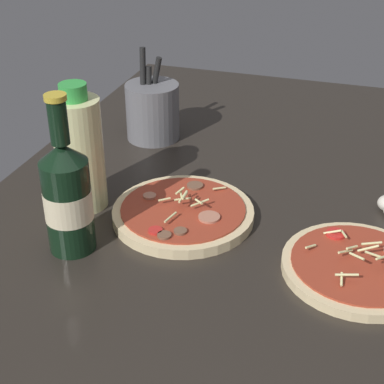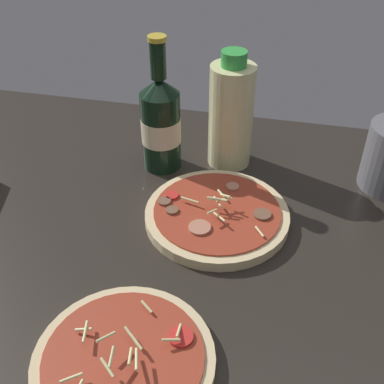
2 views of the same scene
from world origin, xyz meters
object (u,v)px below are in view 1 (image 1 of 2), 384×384
at_px(beer_bottle, 67,196).
at_px(oil_bottle, 79,152).
at_px(pizza_near, 358,267).
at_px(pizza_far, 183,213).
at_px(utensil_crock, 153,111).

bearing_deg(beer_bottle, oil_bottle, 19.07).
bearing_deg(pizza_near, pizza_far, 78.39).
xyz_separation_m(pizza_far, utensil_crock, (0.29, 0.16, 0.05)).
relative_size(beer_bottle, utensil_crock, 1.29).
distance_m(pizza_near, oil_bottle, 0.48).
xyz_separation_m(oil_bottle, utensil_crock, (0.29, -0.01, -0.04)).
height_order(pizza_far, beer_bottle, beer_bottle).
distance_m(pizza_far, oil_bottle, 0.20).
bearing_deg(pizza_near, oil_bottle, 83.89).
bearing_deg(oil_bottle, beer_bottle, -160.93).
bearing_deg(pizza_far, beer_bottle, 133.84).
bearing_deg(pizza_near, utensil_crock, 52.66).
bearing_deg(beer_bottle, pizza_near, -80.47).
relative_size(pizza_near, pizza_far, 0.93).
xyz_separation_m(beer_bottle, utensil_crock, (0.42, 0.03, -0.03)).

